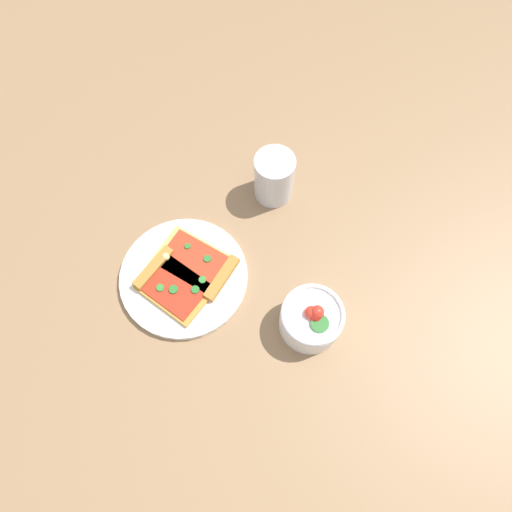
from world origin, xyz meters
name	(u,v)px	position (x,y,z in m)	size (l,w,h in m)	color
ground_plane	(181,284)	(0.00, 0.00, 0.00)	(2.40, 2.40, 0.00)	#93704C
plate	(186,278)	(0.00, 0.01, 0.01)	(0.25, 0.25, 0.01)	white
pizza_slice_near	(198,265)	(0.02, 0.04, 0.02)	(0.16, 0.11, 0.02)	#E5B256
pizza_slice_far	(170,283)	(-0.01, -0.01, 0.02)	(0.15, 0.12, 0.02)	gold
salad_bowl	(311,319)	(0.25, 0.03, 0.04)	(0.11, 0.11, 0.09)	white
soda_glass	(274,178)	(0.08, 0.26, 0.05)	(0.08, 0.08, 0.11)	silver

